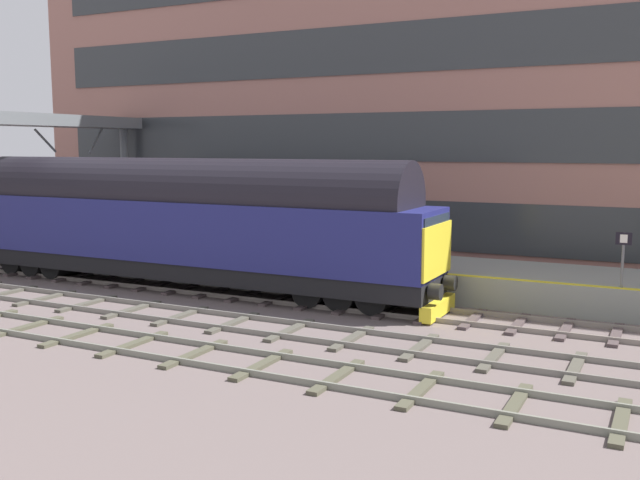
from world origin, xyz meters
The scene contains 9 objects.
ground_plane centered at (0.00, 0.00, 0.00)m, with size 140.00×140.00×0.00m, color #665856.
track_main centered at (0.00, 0.00, 0.05)m, with size 2.50×60.00×0.15m.
track_adjacent_west centered at (-3.53, 0.00, 0.06)m, with size 2.50×60.00×0.15m.
track_adjacent_far_west centered at (-6.56, 0.00, 0.06)m, with size 2.50×60.00×0.15m.
station_platform centered at (3.60, 0.00, 0.50)m, with size 4.00×44.00×1.01m.
station_building centered at (10.08, -0.64, 8.82)m, with size 6.00×43.14×17.65m.
diesel_locomotive centered at (0.00, 7.43, 2.49)m, with size 2.74×19.53×4.68m.
platform_number_sign centered at (1.84, -7.12, 2.10)m, with size 0.10×0.44×1.62m.
waiting_passenger centered at (2.42, 1.34, 1.99)m, with size 0.41×0.50×1.64m.
Camera 1 is at (-20.36, -8.43, 5.11)m, focal length 40.09 mm.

